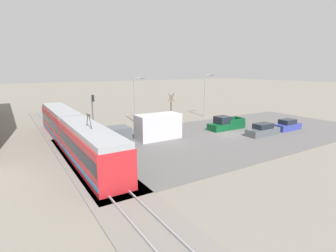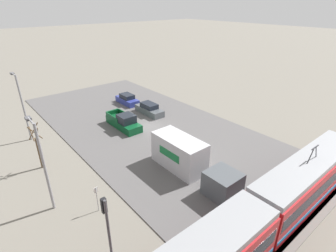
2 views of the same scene
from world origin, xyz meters
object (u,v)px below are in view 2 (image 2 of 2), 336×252
object	(u,v)px
pickup_truck	(124,122)
sedan_car_0	(149,109)
sedan_car_1	(127,100)
street_tree	(38,149)
light_rail_tram	(258,221)
no_parking_sign	(97,197)
box_truck	(188,159)
traffic_light_pole	(107,223)
street_lamp_near_crossing	(42,160)
street_lamp_mid_block	(22,103)

from	to	relation	value
pickup_truck	sedan_car_0	world-z (taller)	pickup_truck
sedan_car_1	street_tree	distance (m)	18.17
pickup_truck	sedan_car_1	size ratio (longest dim) A/B	1.31
light_rail_tram	sedan_car_0	xyz separation A→B (m)	(-7.42, -21.97, -1.06)
sedan_car_0	no_parking_sign	size ratio (longest dim) A/B	2.23
box_truck	street_tree	world-z (taller)	street_tree
sedan_car_0	traffic_light_pole	xyz separation A→B (m)	(15.48, 17.34, 2.48)
sedan_car_0	street_tree	world-z (taller)	street_tree
street_tree	street_lamp_near_crossing	world-z (taller)	street_lamp_near_crossing
light_rail_tram	sedan_car_0	world-z (taller)	light_rail_tram
pickup_truck	street_lamp_near_crossing	distance (m)	14.74
sedan_car_1	street_lamp_mid_block	size ratio (longest dim) A/B	0.57
light_rail_tram	box_truck	bearing A→B (deg)	-102.61
box_truck	no_parking_sign	distance (m)	8.60
street_lamp_near_crossing	light_rail_tram	bearing A→B (deg)	127.74
street_lamp_mid_block	no_parking_sign	bearing A→B (deg)	92.84
street_lamp_near_crossing	no_parking_sign	xyz separation A→B (m)	(-2.50, 2.69, -2.89)
light_rail_tram	pickup_truck	bearing A→B (deg)	-96.61
pickup_truck	street_lamp_near_crossing	xyz separation A→B (m)	(11.56, 8.50, 3.40)
pickup_truck	traffic_light_pole	bearing A→B (deg)	56.52
street_lamp_mid_block	sedan_car_0	bearing A→B (deg)	169.05
box_truck	street_lamp_near_crossing	world-z (taller)	street_lamp_near_crossing
sedan_car_0	street_tree	bearing A→B (deg)	14.55
box_truck	traffic_light_pole	bearing A→B (deg)	20.40
sedan_car_1	street_lamp_mid_block	xyz separation A→B (m)	(14.68, 2.59, 3.70)
sedan_car_0	street_lamp_mid_block	world-z (taller)	street_lamp_mid_block
traffic_light_pole	no_parking_sign	world-z (taller)	traffic_light_pole
sedan_car_1	traffic_light_pole	world-z (taller)	traffic_light_pole
light_rail_tram	street_tree	xyz separation A→B (m)	(8.20, -17.91, 0.29)
street_lamp_mid_block	pickup_truck	bearing A→B (deg)	155.53
street_lamp_mid_block	no_parking_sign	size ratio (longest dim) A/B	3.52
light_rail_tram	street_tree	size ratio (longest dim) A/B	5.79
street_tree	street_lamp_near_crossing	distance (m)	6.48
pickup_truck	street_lamp_near_crossing	bearing A→B (deg)	36.33
street_lamp_near_crossing	street_lamp_mid_block	xyz separation A→B (m)	(-1.73, -12.97, 0.19)
sedan_car_0	street_tree	distance (m)	16.19
street_lamp_mid_block	no_parking_sign	xyz separation A→B (m)	(-0.78, 15.66, -3.08)
traffic_light_pole	sedan_car_1	bearing A→B (deg)	-123.81
pickup_truck	street_lamp_mid_block	xyz separation A→B (m)	(9.83, -4.47, 3.60)
light_rail_tram	traffic_light_pole	distance (m)	9.40
traffic_light_pole	street_lamp_mid_block	xyz separation A→B (m)	(-0.59, -20.23, 1.20)
light_rail_tram	street_lamp_mid_block	size ratio (longest dim) A/B	3.48
sedan_car_0	sedan_car_1	distance (m)	5.47
street_lamp_near_crossing	sedan_car_0	bearing A→B (deg)	-148.74
pickup_truck	street_lamp_near_crossing	size ratio (longest dim) A/B	0.78
light_rail_tram	street_lamp_near_crossing	bearing A→B (deg)	-52.26
sedan_car_0	pickup_truck	bearing A→B (deg)	17.45
box_truck	street_tree	bearing A→B (deg)	-43.67
traffic_light_pole	street_tree	distance (m)	13.34
sedan_car_0	street_lamp_near_crossing	bearing A→B (deg)	31.26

